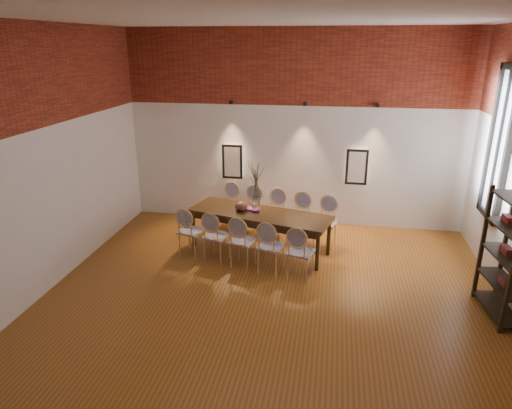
% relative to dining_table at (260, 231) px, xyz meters
% --- Properties ---
extents(floor, '(7.00, 7.00, 0.02)m').
position_rel_dining_table_xyz_m(floor, '(0.46, -1.92, -0.39)').
color(floor, brown).
rests_on(floor, ground).
extents(ceiling, '(7.00, 7.00, 0.02)m').
position_rel_dining_table_xyz_m(ceiling, '(0.46, -1.92, 3.63)').
color(ceiling, silver).
rests_on(ceiling, ground).
extents(wall_back, '(7.00, 0.10, 4.00)m').
position_rel_dining_table_xyz_m(wall_back, '(0.46, 1.63, 1.62)').
color(wall_back, silver).
rests_on(wall_back, ground).
extents(wall_front, '(7.00, 0.10, 4.00)m').
position_rel_dining_table_xyz_m(wall_front, '(0.46, -5.47, 1.62)').
color(wall_front, silver).
rests_on(wall_front, ground).
extents(wall_left, '(0.10, 7.00, 4.00)m').
position_rel_dining_table_xyz_m(wall_left, '(-3.09, -1.92, 1.62)').
color(wall_left, silver).
rests_on(wall_left, ground).
extents(brick_band_back, '(7.00, 0.02, 1.50)m').
position_rel_dining_table_xyz_m(brick_band_back, '(0.46, 1.56, 2.88)').
color(brick_band_back, maroon).
rests_on(brick_band_back, ground).
extents(brick_band_front, '(7.00, 0.02, 1.50)m').
position_rel_dining_table_xyz_m(brick_band_front, '(0.46, -5.40, 2.88)').
color(brick_band_front, maroon).
rests_on(brick_band_front, ground).
extents(brick_band_left, '(0.02, 7.00, 1.50)m').
position_rel_dining_table_xyz_m(brick_band_left, '(-3.02, -1.92, 2.88)').
color(brick_band_left, maroon).
rests_on(brick_band_left, ground).
extents(niche_left, '(0.36, 0.06, 0.66)m').
position_rel_dining_table_xyz_m(niche_left, '(-0.84, 1.53, 0.93)').
color(niche_left, '#FFEAC6').
rests_on(niche_left, wall_back).
extents(niche_right, '(0.36, 0.06, 0.66)m').
position_rel_dining_table_xyz_m(niche_right, '(1.76, 1.53, 0.93)').
color(niche_right, '#FFEAC6').
rests_on(niche_right, wall_back).
extents(spot_fixture_left, '(0.08, 0.10, 0.08)m').
position_rel_dining_table_xyz_m(spot_fixture_left, '(-0.84, 1.50, 2.17)').
color(spot_fixture_left, black).
rests_on(spot_fixture_left, wall_back).
extents(spot_fixture_mid, '(0.08, 0.10, 0.08)m').
position_rel_dining_table_xyz_m(spot_fixture_mid, '(0.66, 1.50, 2.17)').
color(spot_fixture_mid, black).
rests_on(spot_fixture_mid, wall_back).
extents(spot_fixture_right, '(0.08, 0.10, 0.08)m').
position_rel_dining_table_xyz_m(spot_fixture_right, '(2.06, 1.50, 2.17)').
color(spot_fixture_right, black).
rests_on(spot_fixture_right, wall_back).
extents(window_glass, '(0.02, 0.78, 2.38)m').
position_rel_dining_table_xyz_m(window_glass, '(3.92, 0.08, 1.77)').
color(window_glass, silver).
rests_on(window_glass, wall_right).
extents(window_frame, '(0.08, 0.90, 2.50)m').
position_rel_dining_table_xyz_m(window_frame, '(3.90, 0.08, 1.77)').
color(window_frame, black).
rests_on(window_frame, wall_right).
extents(window_mullion, '(0.06, 0.06, 2.40)m').
position_rel_dining_table_xyz_m(window_mullion, '(3.90, 0.08, 1.77)').
color(window_mullion, black).
rests_on(window_mullion, wall_right).
extents(dining_table, '(2.75, 1.49, 0.75)m').
position_rel_dining_table_xyz_m(dining_table, '(0.00, 0.00, 0.00)').
color(dining_table, '#36200D').
rests_on(dining_table, floor).
extents(chair_near_a, '(0.54, 0.54, 0.94)m').
position_rel_dining_table_xyz_m(chair_near_a, '(-1.19, -0.41, 0.09)').
color(chair_near_a, tan).
rests_on(chair_near_a, floor).
extents(chair_near_b, '(0.54, 0.54, 0.94)m').
position_rel_dining_table_xyz_m(chair_near_b, '(-0.69, -0.54, 0.09)').
color(chair_near_b, tan).
rests_on(chair_near_b, floor).
extents(chair_near_c, '(0.54, 0.54, 0.94)m').
position_rel_dining_table_xyz_m(chair_near_c, '(-0.18, -0.68, 0.09)').
color(chair_near_c, tan).
rests_on(chair_near_c, floor).
extents(chair_near_d, '(0.54, 0.54, 0.94)m').
position_rel_dining_table_xyz_m(chair_near_d, '(0.33, -0.81, 0.09)').
color(chair_near_d, tan).
rests_on(chair_near_d, floor).
extents(chair_near_e, '(0.54, 0.54, 0.94)m').
position_rel_dining_table_xyz_m(chair_near_e, '(0.83, -0.95, 0.09)').
color(chair_near_e, tan).
rests_on(chair_near_e, floor).
extents(chair_far_a, '(0.54, 0.54, 0.94)m').
position_rel_dining_table_xyz_m(chair_far_a, '(-0.83, 0.95, 0.09)').
color(chair_far_a, tan).
rests_on(chair_far_a, floor).
extents(chair_far_b, '(0.54, 0.54, 0.94)m').
position_rel_dining_table_xyz_m(chair_far_b, '(-0.33, 0.81, 0.09)').
color(chair_far_b, tan).
rests_on(chair_far_b, floor).
extents(chair_far_c, '(0.54, 0.54, 0.94)m').
position_rel_dining_table_xyz_m(chair_far_c, '(0.18, 0.68, 0.09)').
color(chair_far_c, tan).
rests_on(chair_far_c, floor).
extents(chair_far_d, '(0.54, 0.54, 0.94)m').
position_rel_dining_table_xyz_m(chair_far_d, '(0.69, 0.54, 0.09)').
color(chair_far_d, tan).
rests_on(chair_far_d, floor).
extents(chair_far_e, '(0.54, 0.54, 0.94)m').
position_rel_dining_table_xyz_m(chair_far_e, '(1.19, 0.41, 0.09)').
color(chair_far_e, tan).
rests_on(chair_far_e, floor).
extents(vase, '(0.14, 0.14, 0.30)m').
position_rel_dining_table_xyz_m(vase, '(-0.07, 0.02, 0.53)').
color(vase, silver).
rests_on(vase, dining_table).
extents(dried_branches, '(0.50, 0.50, 0.70)m').
position_rel_dining_table_xyz_m(dried_branches, '(-0.07, 0.02, 0.98)').
color(dried_branches, brown).
rests_on(dried_branches, vase).
extents(bowl, '(0.24, 0.24, 0.18)m').
position_rel_dining_table_xyz_m(bowl, '(-0.36, 0.04, 0.46)').
color(bowl, brown).
rests_on(bowl, dining_table).
extents(book, '(0.30, 0.24, 0.03)m').
position_rel_dining_table_xyz_m(book, '(-0.17, 0.13, 0.39)').
color(book, '#9B2380').
rests_on(book, dining_table).
extents(shelving_rack, '(0.48, 1.03, 1.80)m').
position_rel_dining_table_xyz_m(shelving_rack, '(3.74, -1.53, 0.53)').
color(shelving_rack, black).
rests_on(shelving_rack, floor).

